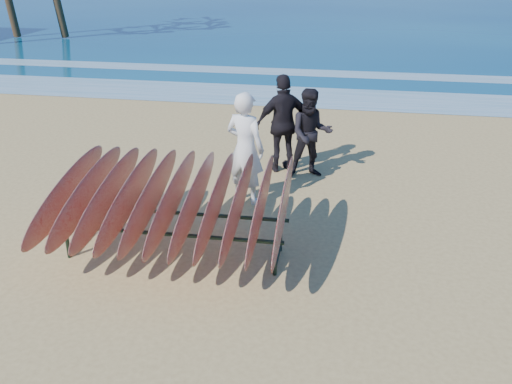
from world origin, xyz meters
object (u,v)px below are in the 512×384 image
Objects in this scene: person_white at (245,149)px; surfboard_rack at (172,200)px; person_dark_a at (311,134)px; person_dark_b at (284,124)px.

surfboard_rack is at bearing 92.43° from person_white.
person_dark_b is at bearing 147.05° from person_dark_a.
person_white is at bearing 70.64° from surfboard_rack.
surfboard_rack is 1.69× the size of person_dark_b.
person_dark_a is at bearing 62.60° from surfboard_rack.
person_white reaches higher than person_dark_a.
person_dark_b is at bearing 71.66° from surfboard_rack.
person_white is at bearing -138.08° from person_dark_a.
surfboard_rack is 1.89× the size of person_dark_a.
person_dark_a is at bearing 132.98° from person_dark_b.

